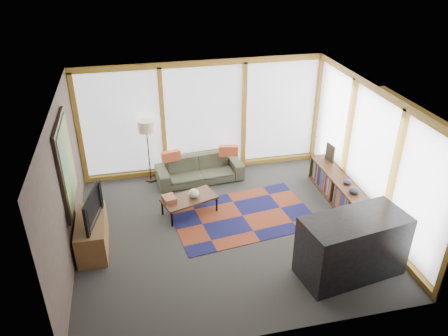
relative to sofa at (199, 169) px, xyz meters
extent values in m
plane|color=#282826|center=(0.21, -1.95, -0.28)|extent=(5.50, 5.50, 0.00)
cube|color=#40332E|center=(-2.54, -1.95, 1.02)|extent=(0.04, 5.00, 2.60)
cube|color=#40332E|center=(0.21, -4.45, 1.02)|extent=(5.50, 0.04, 2.60)
cube|color=silver|center=(0.21, -1.95, 2.32)|extent=(5.50, 5.00, 0.04)
cube|color=white|center=(0.21, 0.52, 1.02)|extent=(5.30, 0.02, 2.35)
cube|color=white|center=(2.93, -1.95, 1.02)|extent=(0.02, 4.80, 2.35)
cube|color=black|center=(-2.50, -1.65, 1.27)|extent=(0.05, 1.35, 1.55)
cube|color=gold|center=(-2.47, -1.65, 1.27)|extent=(0.02, 1.20, 1.40)
cube|color=maroon|center=(0.58, -1.60, -0.27)|extent=(2.89, 2.06, 0.01)
imported|color=#313727|center=(0.00, 0.00, 0.00)|extent=(1.95, 0.91, 0.55)
cube|color=#C0512A|center=(-0.61, 0.01, 0.39)|extent=(0.42, 0.20, 0.22)
cube|color=#C0512A|center=(0.66, -0.02, 0.39)|extent=(0.44, 0.20, 0.24)
cube|color=brown|center=(-0.81, -1.28, 0.12)|extent=(0.29, 0.33, 0.09)
ellipsoid|color=beige|center=(-0.33, -1.26, 0.17)|extent=(0.24, 0.24, 0.18)
ellipsoid|color=black|center=(2.64, -2.09, 0.33)|extent=(0.23, 0.23, 0.11)
ellipsoid|color=black|center=(2.67, -1.75, 0.32)|extent=(0.17, 0.17, 0.09)
cube|color=black|center=(2.74, -0.73, 0.46)|extent=(0.07, 0.29, 0.38)
cube|color=brown|center=(-2.24, -1.96, 0.02)|extent=(0.49, 1.18, 0.59)
imported|color=black|center=(-2.23, -1.99, 0.59)|extent=(0.33, 0.96, 0.55)
cube|color=black|center=(1.87, -3.52, 0.25)|extent=(1.78, 1.04, 1.06)
camera|label=1|loc=(-1.33, -8.45, 4.67)|focal=35.00mm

